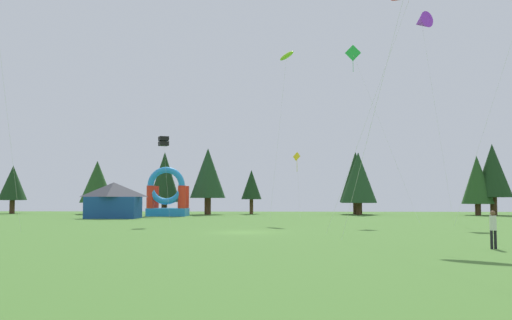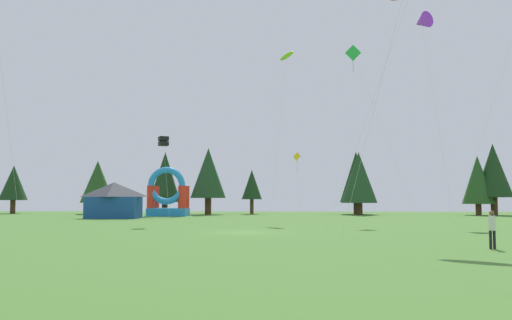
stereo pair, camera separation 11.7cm
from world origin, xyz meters
name	(u,v)px [view 2 (the right image)]	position (x,y,z in m)	size (l,w,h in m)	color
ground_plane	(245,232)	(0.00, 0.00, 0.00)	(120.00, 120.00, 0.00)	#47752D
kite_yellow_diamond	(298,158)	(4.56, 31.05, 7.61)	(0.86, 3.85, 8.12)	yellow
kite_purple_delta	(422,22)	(17.60, 18.97, 21.26)	(4.72, 3.43, 22.23)	purple
kite_lime_parafoil	(287,56)	(3.18, 21.40, 18.39)	(3.10, 4.35, 19.02)	#8CD826
kite_black_box	(163,141)	(-8.25, 10.39, 7.66)	(1.78, 3.00, 8.09)	black
kite_green_diamond	(353,55)	(10.23, 18.53, 17.67)	(5.96, 5.75, 18.38)	green
person_midfield	(492,226)	(12.80, -12.11, 1.09)	(0.32, 0.32, 1.84)	black
inflatable_orange_dome	(168,198)	(-12.95, 34.29, 2.40)	(5.27, 3.72, 6.64)	#268CD8
festival_tent	(114,200)	(-17.79, 26.17, 2.17)	(6.05, 3.89, 4.34)	#19478C
tree_row_0	(14,183)	(-40.17, 45.55, 4.83)	(4.36, 4.36, 7.64)	#4C331E
tree_row_1	(98,182)	(-26.14, 44.32, 4.95)	(5.20, 5.20, 8.24)	#4C331E
tree_row_2	(165,177)	(-15.11, 42.32, 5.60)	(4.71, 4.71, 9.41)	#4C331E
tree_row_3	(208,173)	(-8.50, 41.92, 6.13)	(5.27, 5.27, 9.91)	#4C331E
tree_row_4	(252,185)	(-2.16, 45.06, 4.48)	(3.13, 3.13, 6.80)	#4C331E
tree_row_5	(356,177)	(13.75, 44.23, 5.61)	(4.95, 4.95, 9.47)	#4C331E
tree_row_6	(359,178)	(13.83, 41.86, 5.45)	(5.29, 5.29, 9.22)	#4C331E
tree_row_7	(478,180)	(30.47, 40.34, 5.03)	(4.45, 4.45, 8.52)	#4C331E
tree_row_8	(493,171)	(32.75, 40.56, 6.35)	(5.22, 5.22, 10.25)	#4C331E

